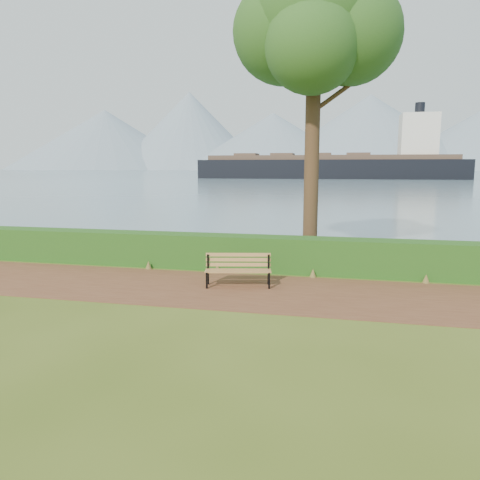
# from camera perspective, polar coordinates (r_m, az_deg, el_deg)

# --- Properties ---
(ground) EXTENTS (140.00, 140.00, 0.00)m
(ground) POSITION_cam_1_polar(r_m,az_deg,el_deg) (11.18, -0.13, -6.56)
(ground) COLOR #415418
(ground) RESTS_ON ground
(path) EXTENTS (40.00, 3.40, 0.01)m
(path) POSITION_cam_1_polar(r_m,az_deg,el_deg) (11.46, 0.21, -6.15)
(path) COLOR #57301E
(path) RESTS_ON ground
(hedge) EXTENTS (32.00, 0.85, 1.00)m
(hedge) POSITION_cam_1_polar(r_m,az_deg,el_deg) (13.55, 2.32, -1.64)
(hedge) COLOR #134513
(hedge) RESTS_ON ground
(water) EXTENTS (700.00, 510.00, 0.00)m
(water) POSITION_cam_1_polar(r_m,az_deg,el_deg) (270.53, 12.34, 8.14)
(water) COLOR slate
(water) RESTS_ON ground
(mountains) EXTENTS (585.00, 190.00, 70.00)m
(mountains) POSITION_cam_1_polar(r_m,az_deg,el_deg) (417.44, 11.37, 12.20)
(mountains) COLOR gray
(mountains) RESTS_ON ground
(bench) EXTENTS (1.71, 0.81, 0.83)m
(bench) POSITION_cam_1_polar(r_m,az_deg,el_deg) (11.77, -0.23, -3.38)
(bench) COLOR black
(bench) RESTS_ON ground
(tree) EXTENTS (5.08, 4.29, 9.79)m
(tree) POSITION_cam_1_polar(r_m,az_deg,el_deg) (15.55, 9.06, 24.87)
(tree) COLOR #352415
(tree) RESTS_ON ground
(cargo_ship) EXTENTS (63.52, 10.60, 19.25)m
(cargo_ship) POSITION_cam_1_polar(r_m,az_deg,el_deg) (117.03, 11.86, 8.73)
(cargo_ship) COLOR black
(cargo_ship) RESTS_ON ground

